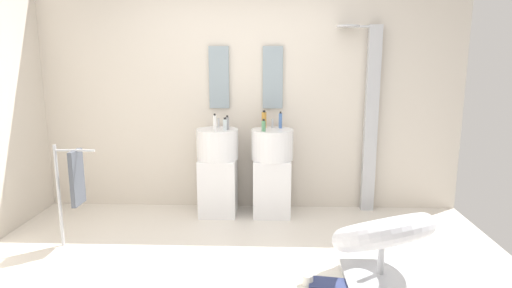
{
  "coord_description": "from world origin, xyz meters",
  "views": [
    {
      "loc": [
        0.29,
        -3.21,
        1.7
      ],
      "look_at": [
        0.15,
        0.55,
        0.95
      ],
      "focal_mm": 30.23,
      "sensor_mm": 36.0,
      "label": 1
    }
  ],
  "objects_px": {
    "soap_bottle_blue": "(280,120)",
    "pedestal_sink_right": "(272,170)",
    "magazine_navy": "(329,285)",
    "soap_bottle_clear": "(225,124)",
    "shower_column": "(370,116)",
    "soap_bottle_amber": "(264,120)",
    "pedestal_sink_left": "(218,170)",
    "towel_rack": "(74,180)",
    "soap_bottle_grey": "(227,123)",
    "lounge_chair": "(382,239)",
    "soap_bottle_green": "(264,126)",
    "soap_bottle_white": "(215,123)",
    "coffee_mug": "(308,280)"
  },
  "relations": [
    {
      "from": "soap_bottle_blue",
      "to": "pedestal_sink_right",
      "type": "bearing_deg",
      "value": -132.86
    },
    {
      "from": "magazine_navy",
      "to": "soap_bottle_clear",
      "type": "height_order",
      "value": "soap_bottle_clear"
    },
    {
      "from": "shower_column",
      "to": "soap_bottle_blue",
      "type": "height_order",
      "value": "shower_column"
    },
    {
      "from": "shower_column",
      "to": "soap_bottle_amber",
      "type": "distance_m",
      "value": 1.16
    },
    {
      "from": "pedestal_sink_left",
      "to": "magazine_navy",
      "type": "distance_m",
      "value": 1.93
    },
    {
      "from": "towel_rack",
      "to": "soap_bottle_amber",
      "type": "bearing_deg",
      "value": 30.8
    },
    {
      "from": "soap_bottle_grey",
      "to": "soap_bottle_amber",
      "type": "bearing_deg",
      "value": 19.64
    },
    {
      "from": "pedestal_sink_right",
      "to": "soap_bottle_grey",
      "type": "relative_size",
      "value": 6.95
    },
    {
      "from": "lounge_chair",
      "to": "soap_bottle_clear",
      "type": "relative_size",
      "value": 7.87
    },
    {
      "from": "soap_bottle_grey",
      "to": "soap_bottle_clear",
      "type": "distance_m",
      "value": 0.06
    },
    {
      "from": "magazine_navy",
      "to": "soap_bottle_green",
      "type": "relative_size",
      "value": 2.3
    },
    {
      "from": "shower_column",
      "to": "soap_bottle_blue",
      "type": "bearing_deg",
      "value": -174.28
    },
    {
      "from": "soap_bottle_blue",
      "to": "soap_bottle_amber",
      "type": "height_order",
      "value": "soap_bottle_amber"
    },
    {
      "from": "magazine_navy",
      "to": "soap_bottle_blue",
      "type": "xyz_separation_m",
      "value": [
        -0.35,
        1.65,
        1.01
      ]
    },
    {
      "from": "lounge_chair",
      "to": "soap_bottle_white",
      "type": "bearing_deg",
      "value": 138.39
    },
    {
      "from": "pedestal_sink_left",
      "to": "magazine_navy",
      "type": "bearing_deg",
      "value": -56.5
    },
    {
      "from": "soap_bottle_blue",
      "to": "soap_bottle_amber",
      "type": "xyz_separation_m",
      "value": [
        -0.18,
        0.03,
        0.0
      ]
    },
    {
      "from": "pedestal_sink_right",
      "to": "soap_bottle_blue",
      "type": "height_order",
      "value": "soap_bottle_blue"
    },
    {
      "from": "coffee_mug",
      "to": "soap_bottle_white",
      "type": "bearing_deg",
      "value": 122.35
    },
    {
      "from": "coffee_mug",
      "to": "soap_bottle_green",
      "type": "bearing_deg",
      "value": 104.59
    },
    {
      "from": "lounge_chair",
      "to": "soap_bottle_green",
      "type": "distance_m",
      "value": 1.74
    },
    {
      "from": "soap_bottle_grey",
      "to": "soap_bottle_white",
      "type": "xyz_separation_m",
      "value": [
        -0.12,
        -0.14,
        0.02
      ]
    },
    {
      "from": "lounge_chair",
      "to": "pedestal_sink_right",
      "type": "bearing_deg",
      "value": 120.4
    },
    {
      "from": "magazine_navy",
      "to": "soap_bottle_clear",
      "type": "distance_m",
      "value": 2.02
    },
    {
      "from": "lounge_chair",
      "to": "soap_bottle_green",
      "type": "relative_size",
      "value": 8.26
    },
    {
      "from": "pedestal_sink_right",
      "to": "pedestal_sink_left",
      "type": "bearing_deg",
      "value": 180.0
    },
    {
      "from": "towel_rack",
      "to": "coffee_mug",
      "type": "relative_size",
      "value": 11.11
    },
    {
      "from": "towel_rack",
      "to": "soap_bottle_green",
      "type": "relative_size",
      "value": 7.32
    },
    {
      "from": "towel_rack",
      "to": "soap_bottle_amber",
      "type": "height_order",
      "value": "soap_bottle_amber"
    },
    {
      "from": "lounge_chair",
      "to": "soap_bottle_clear",
      "type": "bearing_deg",
      "value": 134.57
    },
    {
      "from": "pedestal_sink_right",
      "to": "soap_bottle_clear",
      "type": "relative_size",
      "value": 7.73
    },
    {
      "from": "magazine_navy",
      "to": "soap_bottle_amber",
      "type": "height_order",
      "value": "soap_bottle_amber"
    },
    {
      "from": "pedestal_sink_left",
      "to": "soap_bottle_clear",
      "type": "distance_m",
      "value": 0.53
    },
    {
      "from": "pedestal_sink_right",
      "to": "soap_bottle_amber",
      "type": "relative_size",
      "value": 5.54
    },
    {
      "from": "towel_rack",
      "to": "soap_bottle_clear",
      "type": "bearing_deg",
      "value": 32.53
    },
    {
      "from": "pedestal_sink_left",
      "to": "lounge_chair",
      "type": "height_order",
      "value": "pedestal_sink_left"
    },
    {
      "from": "magazine_navy",
      "to": "soap_bottle_blue",
      "type": "relative_size",
      "value": 1.65
    },
    {
      "from": "soap_bottle_white",
      "to": "soap_bottle_green",
      "type": "distance_m",
      "value": 0.51
    },
    {
      "from": "magazine_navy",
      "to": "coffee_mug",
      "type": "relative_size",
      "value": 3.49
    },
    {
      "from": "pedestal_sink_left",
      "to": "soap_bottle_grey",
      "type": "relative_size",
      "value": 6.95
    },
    {
      "from": "pedestal_sink_left",
      "to": "pedestal_sink_right",
      "type": "bearing_deg",
      "value": 0.0
    },
    {
      "from": "towel_rack",
      "to": "soap_bottle_green",
      "type": "bearing_deg",
      "value": 24.28
    },
    {
      "from": "towel_rack",
      "to": "soap_bottle_white",
      "type": "xyz_separation_m",
      "value": [
        1.18,
        0.73,
        0.41
      ]
    },
    {
      "from": "shower_column",
      "to": "soap_bottle_amber",
      "type": "bearing_deg",
      "value": -176.46
    },
    {
      "from": "pedestal_sink_right",
      "to": "soap_bottle_white",
      "type": "xyz_separation_m",
      "value": [
        -0.6,
        -0.16,
        0.54
      ]
    },
    {
      "from": "lounge_chair",
      "to": "magazine_navy",
      "type": "xyz_separation_m",
      "value": [
        -0.4,
        -0.12,
        -0.32
      ]
    },
    {
      "from": "lounge_chair",
      "to": "soap_bottle_blue",
      "type": "relative_size",
      "value": 5.9
    },
    {
      "from": "soap_bottle_blue",
      "to": "pedestal_sink_left",
      "type": "bearing_deg",
      "value": -172.2
    },
    {
      "from": "towel_rack",
      "to": "magazine_navy",
      "type": "distance_m",
      "value": 2.39
    },
    {
      "from": "towel_rack",
      "to": "soap_bottle_clear",
      "type": "distance_m",
      "value": 1.56
    }
  ]
}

